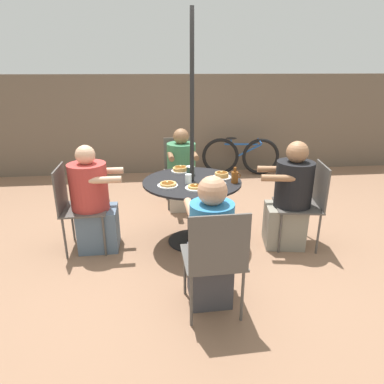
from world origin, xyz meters
The scene contains 21 objects.
ground_plane centered at (0.00, 0.00, 0.00)m, with size 12.00×12.00×0.00m, color #8C664C.
back_fence centered at (0.00, 2.80, 0.88)m, with size 10.00×0.06×1.76m, color brown.
patio_table centered at (0.00, 0.00, 0.56)m, with size 1.06×1.06×0.73m.
umbrella_pole centered at (0.00, 0.00, 1.20)m, with size 0.04×0.04×2.40m, color black.
patio_chair_north centered at (0.04, -1.24, 0.54)m, with size 0.48×0.48×0.93m.
diner_north centered at (0.04, -1.05, 0.51)m, with size 0.36×0.55×1.12m.
patio_chair_east centered at (1.22, -0.20, 0.54)m, with size 0.53×0.53×0.93m.
diner_east centered at (1.04, -0.17, 0.53)m, with size 0.59×0.46×1.17m.
patio_chair_south centered at (-0.03, 1.24, 0.54)m, with size 0.48×0.48×0.93m.
diner_south centered at (-0.03, 1.05, 0.49)m, with size 0.40×0.56×1.11m.
patio_chair_west centered at (-1.24, -0.02, 0.54)m, with size 0.47×0.47×0.93m.
diner_west centered at (-1.05, -0.02, 0.51)m, with size 0.55×0.40×1.15m.
pancake_plate_a centered at (-0.26, -0.15, 0.74)m, with size 0.21×0.21×0.05m.
pancake_plate_b centered at (-0.10, 0.36, 0.75)m, with size 0.21×0.21×0.07m.
pancake_plate_c centered at (0.34, 0.07, 0.76)m, with size 0.21×0.21×0.07m.
pancake_plate_d centered at (0.01, -0.25, 0.74)m, with size 0.21×0.21×0.05m.
pancake_plate_e centered at (0.23, -0.15, 0.74)m, with size 0.21×0.21×0.05m.
syrup_bottle centered at (0.44, -0.11, 0.79)m, with size 0.10×0.07×0.17m.
coffee_cup centered at (0.01, 0.22, 0.78)m, with size 0.09×0.09×0.10m.
drinking_glass_a centered at (-0.05, -0.09, 0.78)m, with size 0.07×0.07×0.10m, color silver.
bicycle centered at (1.16, 2.48, 0.34)m, with size 1.40×0.44×0.69m.
Camera 1 is at (-0.38, -3.46, 1.88)m, focal length 32.00 mm.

